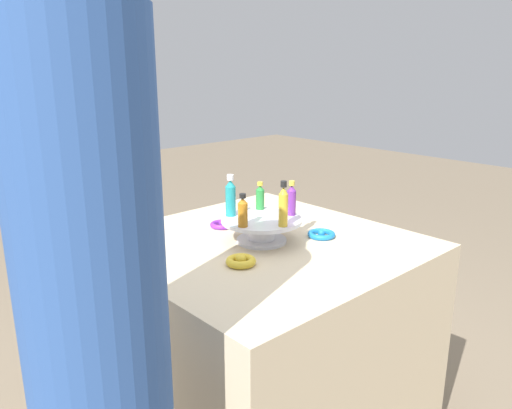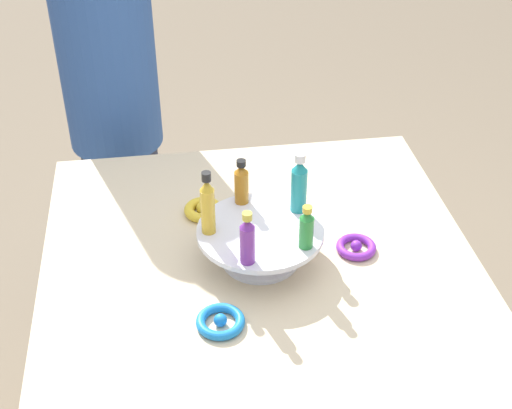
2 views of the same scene
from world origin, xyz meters
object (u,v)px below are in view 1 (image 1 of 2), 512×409
object	(u,v)px
bottle_amber	(243,212)
person_figure	(99,353)
bottle_purple	(292,199)
bottle_green	(260,197)
ribbon_bow_gold	(241,261)
ribbon_bow_blue	(321,234)
ribbon_bow_purple	(222,224)
display_stand	(262,226)
bottle_teal	(231,197)
bottle_gold	(283,206)

from	to	relation	value
bottle_amber	person_figure	world-z (taller)	person_figure
bottle_purple	bottle_green	size ratio (longest dim) A/B	1.20
bottle_amber	ribbon_bow_gold	distance (m)	0.17
ribbon_bow_gold	bottle_green	bearing A→B (deg)	-143.16
bottle_amber	ribbon_bow_blue	distance (m)	0.33
bottle_amber	ribbon_bow_blue	bearing A→B (deg)	164.61
ribbon_bow_blue	bottle_green	bearing A→B (deg)	-58.45
ribbon_bow_blue	ribbon_bow_purple	size ratio (longest dim) A/B	1.09
ribbon_bow_gold	ribbon_bow_purple	world-z (taller)	ribbon_bow_gold
bottle_green	ribbon_bow_blue	world-z (taller)	bottle_green
display_stand	ribbon_bow_blue	xyz separation A→B (m)	(-0.19, 0.11, -0.04)
bottle_teal	ribbon_bow_purple	bearing A→B (deg)	-114.74
bottle_gold	ribbon_bow_blue	size ratio (longest dim) A/B	1.52
bottle_gold	bottle_green	distance (m)	0.21
bottle_teal	bottle_purple	distance (m)	0.21
ribbon_bow_blue	person_figure	size ratio (longest dim) A/B	0.06
display_stand	ribbon_bow_gold	bearing A→B (deg)	30.28
bottle_gold	ribbon_bow_purple	size ratio (longest dim) A/B	1.66
bottle_green	bottle_teal	bearing A→B (deg)	-4.11
bottle_teal	bottle_amber	bearing A→B (deg)	67.89
bottle_amber	ribbon_bow_blue	world-z (taller)	bottle_amber
bottle_gold	bottle_green	xyz separation A→B (m)	(-0.08, -0.19, -0.02)
bottle_green	ribbon_bow_purple	bearing A→B (deg)	-61.61
bottle_green	bottle_purple	bearing A→B (deg)	103.89
display_stand	bottle_green	size ratio (longest dim) A/B	2.74
bottle_green	ribbon_bow_blue	size ratio (longest dim) A/B	1.03
ribbon_bow_blue	bottle_purple	bearing A→B (deg)	-37.39
bottle_gold	ribbon_bow_purple	world-z (taller)	bottle_gold
display_stand	person_figure	world-z (taller)	person_figure
ribbon_bow_gold	ribbon_bow_purple	bearing A→B (deg)	-119.72
display_stand	bottle_teal	world-z (taller)	bottle_teal
ribbon_bow_gold	display_stand	bearing A→B (deg)	-149.72
bottle_purple	ribbon_bow_blue	world-z (taller)	bottle_purple
bottle_purple	ribbon_bow_purple	xyz separation A→B (m)	(0.10, -0.26, -0.13)
bottle_gold	person_figure	world-z (taller)	person_figure
ribbon_bow_purple	person_figure	distance (m)	0.92
bottle_teal	person_figure	distance (m)	0.81
bottle_teal	person_figure	world-z (taller)	person_figure
display_stand	bottle_gold	xyz separation A→B (m)	(0.01, 0.11, 0.10)
bottle_teal	ribbon_bow_gold	bearing A→B (deg)	57.46
ribbon_bow_purple	person_figure	world-z (taller)	person_figure
bottle_purple	ribbon_bow_blue	xyz separation A→B (m)	(-0.09, 0.07, -0.13)
display_stand	ribbon_bow_gold	xyz separation A→B (m)	(0.19, 0.11, -0.04)
ribbon_bow_gold	bottle_purple	bearing A→B (deg)	-166.76
ribbon_bow_blue	person_figure	distance (m)	0.96
ribbon_bow_purple	bottle_amber	bearing A→B (deg)	66.54
ribbon_bow_purple	person_figure	size ratio (longest dim) A/B	0.05
bottle_purple	ribbon_bow_gold	world-z (taller)	bottle_purple
bottle_teal	bottle_purple	size ratio (longest dim) A/B	1.20
ribbon_bow_gold	person_figure	distance (m)	0.60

